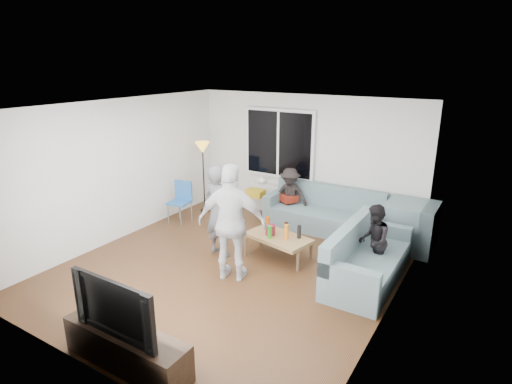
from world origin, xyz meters
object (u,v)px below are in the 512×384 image
Objects in this scene: player_right at (232,223)px; tv_console at (127,348)px; side_chair at (179,203)px; spectator_back at (290,195)px; floor_lamp at (204,177)px; coffee_table at (278,247)px; sofa_right_section at (369,255)px; player_left at (219,211)px; spectator_right at (374,241)px; television at (122,304)px; sofa_back_section at (323,210)px.

player_right reaches higher than tv_console.
spectator_back is (1.93, 1.22, 0.15)m from side_chair.
coffee_table is at bearing -25.34° from floor_lamp.
sofa_right_section is 2.64m from spectator_back.
tv_console is at bearing 115.92° from player_left.
spectator_right reaches higher than side_chair.
television is at bearing 76.07° from player_right.
player_left is at bearing -35.65° from side_chair.
spectator_back reaches higher than television.
tv_console is at bearing 76.07° from player_right.
player_left is 1.00× the size of tv_console.
floor_lamp is 0.97× the size of player_left.
sofa_right_section is at bearing 2.13° from coffee_table.
player_left is at bearing -118.97° from sofa_back_section.
sofa_back_section reaches higher than coffee_table.
spectator_right reaches higher than coffee_table.
tv_console is (-1.69, -3.44, -0.36)m from spectator_right.
coffee_table is 0.71× the size of floor_lamp.
spectator_right is at bearing 63.83° from tv_console.
sofa_back_section is 1.15× the size of sofa_right_section.
floor_lamp is at bearing -172.21° from sofa_back_section.
television is at bearing -61.63° from floor_lamp.
floor_lamp reaches higher than spectator_right.
sofa_right_section is at bearing 62.57° from tv_console.
television is at bearing -65.87° from side_chair.
sofa_back_section is 1.97× the size of television.
floor_lamp is 0.85× the size of player_right.
tv_console is at bearing -42.86° from spectator_right.
tv_console is (-0.15, -3.20, 0.02)m from coffee_table.
player_left is at bearing -91.94° from spectator_right.
player_right is 2.34m from tv_console.
spectator_back is 0.72× the size of tv_console.
television is (2.38, -4.40, -0.00)m from floor_lamp.
coffee_table is 1.28× the size of side_chair.
player_left is at bearing 105.66° from tv_console.
sofa_right_section is 2.33× the size of side_chair.
coffee_table is at bearing -17.83° from side_chair.
spectator_right is (4.07, -0.13, 0.15)m from side_chair.
player_right is at bearing 92.89° from tv_console.
spectator_back is at bearing 22.97° from side_chair.
spectator_back is at bearing 110.73° from coffee_table.
floor_lamp is 1.35× the size of spectator_back.
player_left reaches higher than sofa_back_section.
television is (0.45, -4.80, 0.20)m from spectator_back.
player_left is 2.90m from television.
player_right is at bearing -40.23° from side_chair.
television reaches higher than side_chair.
coffee_table is 0.68× the size of player_left.
side_chair is 0.74× the size of television.
sofa_back_section is 1.47× the size of floor_lamp.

